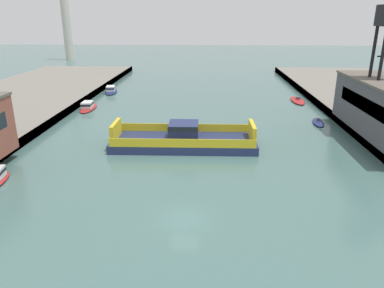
% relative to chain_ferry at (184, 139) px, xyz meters
% --- Properties ---
extents(ground_plane, '(400.00, 400.00, 0.00)m').
position_rel_chain_ferry_xyz_m(ground_plane, '(1.33, -18.31, -1.03)').
color(ground_plane, '#476B66').
extents(chain_ferry, '(19.15, 7.10, 3.32)m').
position_rel_chain_ferry_xyz_m(chain_ferry, '(0.00, 0.00, 0.00)').
color(chain_ferry, navy).
rests_on(chain_ferry, ground).
extents(moored_boat_near_left, '(3.66, 7.90, 1.58)m').
position_rel_chain_ferry_xyz_m(moored_boat_near_left, '(-19.07, 35.66, -0.44)').
color(moored_boat_near_left, navy).
rests_on(moored_boat_near_left, ground).
extents(moored_boat_near_right, '(2.96, 8.10, 1.50)m').
position_rel_chain_ferry_xyz_m(moored_boat_near_right, '(-19.35, 19.93, -0.46)').
color(moored_boat_near_right, red).
rests_on(moored_boat_near_right, ground).
extents(moored_boat_mid_left, '(2.29, 5.29, 0.97)m').
position_rel_chain_ferry_xyz_m(moored_boat_mid_left, '(21.07, 11.97, -0.79)').
color(moored_boat_mid_left, navy).
rests_on(moored_boat_mid_left, ground).
extents(moored_boat_far_left, '(2.60, 7.77, 0.92)m').
position_rel_chain_ferry_xyz_m(moored_boat_far_left, '(21.48, 28.45, -0.81)').
color(moored_boat_far_left, red).
rests_on(moored_boat_far_left, ground).
extents(smokestack_distant_a, '(3.39, 3.39, 30.91)m').
position_rel_chain_ferry_xyz_m(smokestack_distant_a, '(-52.39, 100.66, 15.43)').
color(smokestack_distant_a, beige).
rests_on(smokestack_distant_a, ground).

